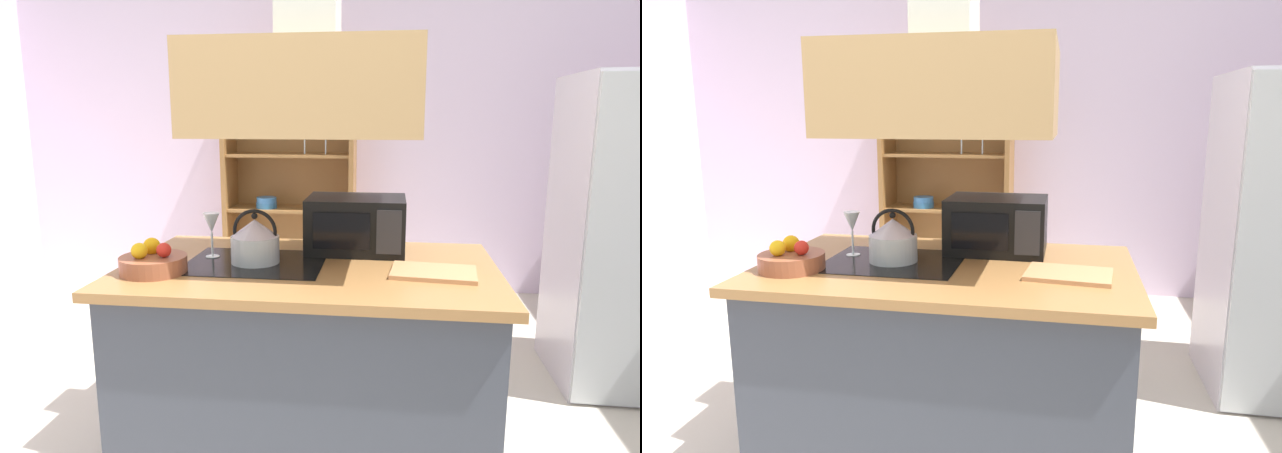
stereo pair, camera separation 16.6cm
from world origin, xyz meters
TOP-DOWN VIEW (x-y plane):
  - wall_back at (0.00, 3.00)m, footprint 6.00×0.12m
  - kitchen_island at (0.11, 0.39)m, footprint 1.61×1.00m
  - range_hood at (0.11, 0.39)m, footprint 0.90×0.70m
  - dish_cabinet at (-0.41, 2.78)m, footprint 1.12×0.40m
  - kettle at (-0.13, 0.39)m, footprint 0.21×0.21m
  - cutting_board at (0.64, 0.31)m, footprint 0.36×0.27m
  - microwave at (0.30, 0.67)m, footprint 0.46×0.35m
  - wine_glass_on_counter at (-0.35, 0.46)m, footprint 0.08×0.08m
  - fruit_bowl at (-0.51, 0.19)m, footprint 0.27×0.27m

SIDE VIEW (x-z plane):
  - kitchen_island at x=0.11m, z-range 0.00..0.90m
  - dish_cabinet at x=-0.41m, z-range -0.11..1.76m
  - cutting_board at x=0.64m, z-range 0.90..0.92m
  - fruit_bowl at x=-0.51m, z-range 0.88..1.01m
  - kettle at x=-0.13m, z-range 0.88..1.12m
  - microwave at x=0.30m, z-range 0.90..1.16m
  - wine_glass_on_counter at x=-0.35m, z-range 0.95..1.16m
  - wall_back at x=0.00m, z-range 0.00..2.70m
  - range_hood at x=0.11m, z-range 1.12..2.37m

